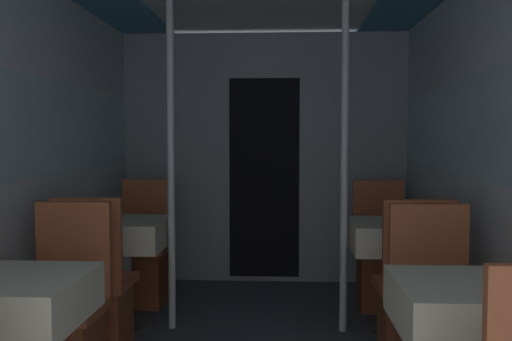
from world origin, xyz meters
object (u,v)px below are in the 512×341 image
(dining_table_left_1, at_px, (123,240))
(dining_table_right_1, at_px, (395,242))
(chair_left_far_1, at_px, (143,266))
(chair_left_far_0, at_px, (64,337))
(chair_right_far_1, at_px, (381,269))
(dining_table_left_0, at_px, (10,310))
(dining_table_right_0, at_px, (473,318))
(chair_left_near_1, at_px, (97,307))
(chair_right_near_1, at_px, (412,312))
(support_pole_left_1, at_px, (171,165))
(support_pole_right_1, at_px, (344,166))

(dining_table_left_1, distance_m, dining_table_right_1, 1.87)
(chair_left_far_1, height_order, dining_table_right_1, chair_left_far_1)
(chair_left_far_0, height_order, dining_table_right_1, chair_left_far_0)
(chair_left_far_0, xyz_separation_m, chair_right_far_1, (1.87, 1.62, 0.00))
(dining_table_left_0, height_order, dining_table_left_1, same)
(dining_table_left_1, height_order, dining_table_right_0, same)
(chair_left_far_0, xyz_separation_m, chair_left_near_1, (0.00, 0.52, 0.00))
(dining_table_left_1, bearing_deg, chair_right_far_1, 16.42)
(dining_table_left_0, xyz_separation_m, chair_left_far_1, (0.00, 2.17, -0.31))
(chair_right_near_1, bearing_deg, chair_left_far_0, -164.61)
(dining_table_left_1, xyz_separation_m, support_pole_left_1, (0.34, 0.00, 0.52))
(dining_table_left_0, bearing_deg, dining_table_right_0, 0.00)
(chair_left_near_1, distance_m, dining_table_right_1, 1.98)
(dining_table_left_0, distance_m, dining_table_left_1, 1.62)
(chair_right_far_1, bearing_deg, support_pole_right_1, 58.04)
(chair_left_near_1, height_order, support_pole_right_1, support_pole_right_1)
(chair_left_near_1, height_order, chair_left_far_1, same)
(dining_table_left_1, bearing_deg, dining_table_right_0, -40.84)
(chair_left_far_0, relative_size, support_pole_right_1, 0.43)
(dining_table_right_0, height_order, support_pole_right_1, support_pole_right_1)
(dining_table_right_1, relative_size, chair_right_far_1, 0.77)
(dining_table_left_0, height_order, support_pole_right_1, support_pole_right_1)
(dining_table_left_0, xyz_separation_m, dining_table_right_1, (1.87, 1.62, 0.00))
(chair_left_far_0, distance_m, chair_left_far_1, 1.62)
(dining_table_left_1, height_order, chair_left_near_1, chair_left_near_1)
(dining_table_left_1, bearing_deg, dining_table_right_1, 0.00)
(dining_table_right_0, relative_size, dining_table_right_1, 1.00)
(chair_right_near_1, height_order, support_pole_right_1, support_pole_right_1)
(chair_left_far_1, height_order, dining_table_right_0, chair_left_far_1)
(chair_left_near_1, bearing_deg, support_pole_right_1, 19.85)
(support_pole_right_1, bearing_deg, chair_left_near_1, -160.15)
(dining_table_left_1, xyz_separation_m, chair_left_far_1, (0.00, 0.55, -0.31))
(dining_table_left_0, height_order, support_pole_left_1, support_pole_left_1)
(support_pole_right_1, bearing_deg, dining_table_right_1, 0.00)
(chair_left_far_0, relative_size, chair_right_near_1, 1.00)
(chair_left_near_1, relative_size, support_pole_right_1, 0.43)
(chair_left_far_0, xyz_separation_m, support_pole_right_1, (1.53, 1.07, 0.83))
(dining_table_left_0, height_order, chair_left_near_1, chair_left_near_1)
(chair_left_near_1, relative_size, dining_table_right_0, 1.30)
(support_pole_right_1, bearing_deg, chair_right_far_1, 58.04)
(dining_table_right_1, xyz_separation_m, support_pole_right_1, (-0.34, 0.00, 0.52))
(dining_table_left_0, distance_m, dining_table_right_0, 1.87)
(chair_left_near_1, bearing_deg, support_pole_left_1, 58.04)
(dining_table_left_1, bearing_deg, chair_right_near_1, -16.42)
(dining_table_left_1, xyz_separation_m, support_pole_right_1, (1.53, 0.00, 0.52))
(chair_left_far_1, relative_size, chair_right_far_1, 1.00)
(chair_right_far_1, bearing_deg, dining_table_left_1, 16.42)
(chair_left_near_1, height_order, chair_right_far_1, same)
(support_pole_right_1, bearing_deg, chair_left_far_0, -145.08)
(dining_table_right_1, bearing_deg, chair_left_far_1, 163.58)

